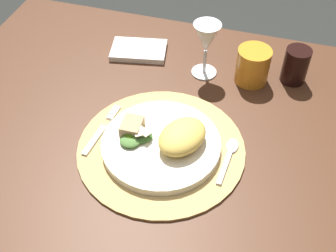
# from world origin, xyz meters

# --- Properties ---
(dining_table) EXTENTS (1.11, 0.86, 0.70)m
(dining_table) POSITION_xyz_m (0.00, 0.00, 0.59)
(dining_table) COLOR #472818
(dining_table) RESTS_ON ground
(placemat) EXTENTS (0.35, 0.35, 0.01)m
(placemat) POSITION_xyz_m (0.02, -0.04, 0.70)
(placemat) COLOR tan
(placemat) RESTS_ON dining_table
(dinner_plate) EXTENTS (0.25, 0.25, 0.02)m
(dinner_plate) POSITION_xyz_m (0.02, -0.04, 0.72)
(dinner_plate) COLOR silver
(dinner_plate) RESTS_ON placemat
(pasta_serving) EXTENTS (0.12, 0.14, 0.04)m
(pasta_serving) POSITION_xyz_m (0.06, -0.04, 0.75)
(pasta_serving) COLOR #EBC254
(pasta_serving) RESTS_ON dinner_plate
(salad_greens) EXTENTS (0.07, 0.07, 0.03)m
(salad_greens) POSITION_xyz_m (-0.04, -0.05, 0.73)
(salad_greens) COLOR #3D5A2F
(salad_greens) RESTS_ON dinner_plate
(bread_piece) EXTENTS (0.04, 0.05, 0.03)m
(bread_piece) POSITION_xyz_m (-0.05, -0.03, 0.74)
(bread_piece) COLOR tan
(bread_piece) RESTS_ON dinner_plate
(fork) EXTENTS (0.03, 0.16, 0.00)m
(fork) POSITION_xyz_m (-0.12, -0.04, 0.71)
(fork) COLOR silver
(fork) RESTS_ON placemat
(spoon) EXTENTS (0.03, 0.13, 0.01)m
(spoon) POSITION_xyz_m (0.16, -0.02, 0.71)
(spoon) COLOR silver
(spoon) RESTS_ON placemat
(napkin) EXTENTS (0.16, 0.12, 0.01)m
(napkin) POSITION_xyz_m (-0.14, 0.26, 0.71)
(napkin) COLOR white
(napkin) RESTS_ON dining_table
(wine_glass) EXTENTS (0.07, 0.07, 0.14)m
(wine_glass) POSITION_xyz_m (0.04, 0.23, 0.80)
(wine_glass) COLOR silver
(wine_glass) RESTS_ON dining_table
(amber_tumbler) EXTENTS (0.08, 0.08, 0.09)m
(amber_tumbler) POSITION_xyz_m (0.16, 0.23, 0.75)
(amber_tumbler) COLOR orange
(amber_tumbler) RESTS_ON dining_table
(dark_tumbler) EXTENTS (0.06, 0.06, 0.09)m
(dark_tumbler) POSITION_xyz_m (0.26, 0.26, 0.75)
(dark_tumbler) COLOR black
(dark_tumbler) RESTS_ON dining_table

